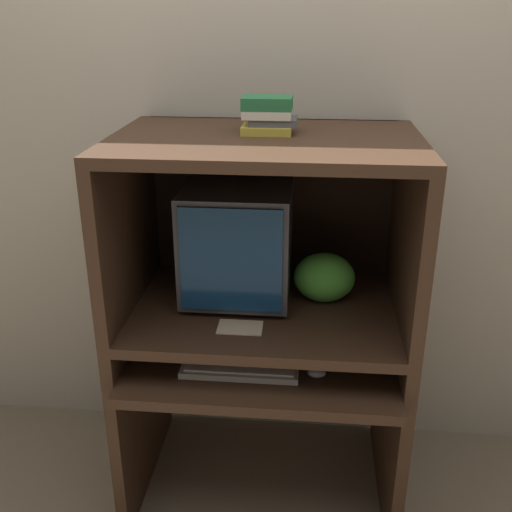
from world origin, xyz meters
The scene contains 10 objects.
wall_back centered at (0.00, 0.72, 1.30)m, with size 6.00×0.06×2.60m.
desk_base centered at (0.00, 0.28, 0.40)m, with size 0.97×0.73×0.64m.
desk_monitor_shelf centered at (0.00, 0.33, 0.74)m, with size 0.97×0.66×0.14m.
hutch_upper centered at (0.00, 0.37, 1.17)m, with size 0.97×0.66×0.59m.
crt_monitor centered at (-0.10, 0.42, 0.99)m, with size 0.37×0.41×0.41m.
keyboard centered at (-0.06, 0.13, 0.65)m, with size 0.38×0.14×0.03m.
mouse centered at (0.19, 0.12, 0.65)m, with size 0.06×0.04×0.03m.
snack_bag centered at (0.20, 0.40, 0.86)m, with size 0.21×0.16×0.17m.
book_stack centered at (0.01, 0.39, 1.42)m, with size 0.17×0.15×0.11m.
paper_card centered at (-0.07, 0.17, 0.78)m, with size 0.15×0.09×0.00m.
Camera 1 is at (0.15, -1.51, 1.73)m, focal length 42.00 mm.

